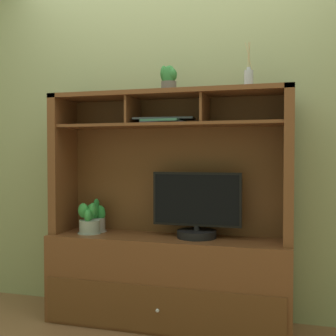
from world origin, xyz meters
TOP-DOWN VIEW (x-y plane):
  - floor_plane at (0.00, 0.00)m, footprint 6.00×6.00m
  - back_wall at (0.00, 0.25)m, footprint 6.00×0.02m
  - media_console at (0.00, 0.01)m, footprint 1.61×0.46m
  - tv_monitor at (0.19, 0.01)m, footprint 0.59×0.26m
  - potted_orchid at (-0.56, -0.05)m, footprint 0.17×0.17m
  - potted_fern at (-0.55, 0.03)m, footprint 0.17×0.17m
  - magazine_stack_left at (-0.03, -0.00)m, footprint 0.41×0.23m
  - diffuser_bottle at (0.52, 0.02)m, footprint 0.06×0.06m
  - potted_succulent at (-0.00, 0.02)m, footprint 0.12×0.12m

SIDE VIEW (x-z plane):
  - floor_plane at x=0.00m, z-range -0.02..0.00m
  - media_console at x=0.00m, z-range -0.32..1.23m
  - potted_orchid at x=-0.56m, z-range 0.56..0.77m
  - potted_fern at x=-0.55m, z-range 0.56..0.80m
  - tv_monitor at x=0.19m, z-range 0.55..0.98m
  - magazine_stack_left at x=-0.03m, z-range 1.34..1.38m
  - back_wall at x=0.00m, z-range 0.00..2.80m
  - diffuser_bottle at x=0.52m, z-range 1.46..1.76m
  - potted_succulent at x=0.00m, z-range 1.55..1.73m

